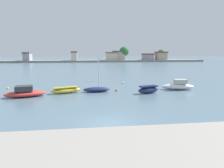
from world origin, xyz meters
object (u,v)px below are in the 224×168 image
moored_boat_0 (25,93)px  moored_boat_1 (66,90)px  mooring_buoy_1 (116,90)px  mooring_buoy_0 (123,83)px  mooring_buoy_2 (8,88)px  moored_boat_2 (97,89)px  moored_boat_4 (178,86)px  moored_boat_3 (148,90)px

moored_boat_0 → moored_boat_1: 5.31m
moored_boat_1 → mooring_buoy_1: size_ratio=12.31×
mooring_buoy_0 → mooring_buoy_2: 19.02m
moored_boat_2 → mooring_buoy_0: 8.25m
moored_boat_2 → moored_boat_4: moored_boat_2 is taller
moored_boat_1 → moored_boat_3: moored_boat_3 is taller
mooring_buoy_1 → moored_boat_2: bearing=-178.9°
moored_boat_0 → mooring_buoy_2: moored_boat_0 is taller
moored_boat_2 → moored_boat_4: size_ratio=1.10×
mooring_buoy_0 → mooring_buoy_1: 6.81m
moored_boat_2 → mooring_buoy_0: size_ratio=14.36×
moored_boat_1 → mooring_buoy_1: moored_boat_1 is taller
moored_boat_4 → mooring_buoy_2: bearing=-179.7°
moored_boat_4 → mooring_buoy_1: bearing=-171.2°
mooring_buoy_0 → moored_boat_2: bearing=-127.6°
moored_boat_2 → moored_boat_4: (12.63, 0.17, 0.20)m
moored_boat_3 → moored_boat_4: 5.79m
moored_boat_2 → mooring_buoy_0: moored_boat_2 is taller
moored_boat_0 → moored_boat_4: (22.06, 2.14, 0.05)m
moored_boat_0 → mooring_buoy_2: size_ratio=17.58×
moored_boat_3 → moored_boat_2: bearing=148.0°
moored_boat_1 → moored_boat_4: (17.02, 0.48, 0.18)m
moored_boat_3 → mooring_buoy_1: bearing=138.3°
moored_boat_2 → mooring_buoy_1: (2.94, 0.06, -0.21)m
mooring_buoy_2 → moored_boat_1: bearing=-23.8°
moored_boat_3 → mooring_buoy_1: moored_boat_3 is taller
moored_boat_0 → moored_boat_2: 9.63m
moored_boat_0 → moored_boat_4: moored_boat_4 is taller
mooring_buoy_1 → mooring_buoy_0: bearing=72.1°
moored_boat_4 → mooring_buoy_1: 9.70m
moored_boat_0 → mooring_buoy_2: (-4.36, 5.81, -0.39)m
moored_boat_4 → mooring_buoy_1: size_ratio=14.28×
moored_boat_1 → mooring_buoy_0: 11.64m
moored_boat_1 → moored_boat_4: moored_boat_4 is taller
moored_boat_1 → moored_boat_3: bearing=-27.4°
moored_boat_3 → mooring_buoy_0: (-2.18, 8.40, -0.32)m
moored_boat_2 → mooring_buoy_2: moored_boat_2 is taller
mooring_buoy_2 → moored_boat_3: bearing=-15.2°
mooring_buoy_1 → mooring_buoy_2: 17.15m
moored_boat_4 → mooring_buoy_2: size_ratio=16.29×
moored_boat_3 → moored_boat_4: bearing=3.1°
mooring_buoy_1 → moored_boat_1: bearing=-177.2°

